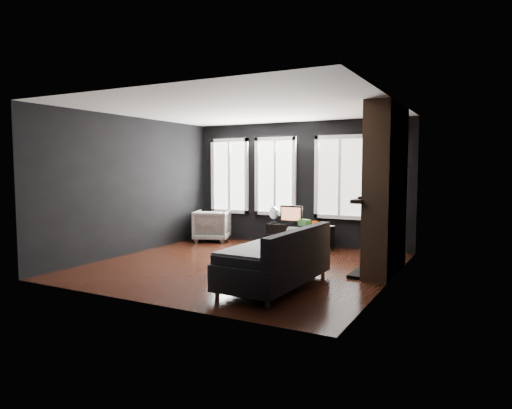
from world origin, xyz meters
The scene contains 18 objects.
floor centered at (0.00, 0.00, 0.00)m, with size 5.00×5.00×0.00m, color black.
ceiling centered at (0.00, 0.00, 2.70)m, with size 5.00×5.00×0.00m, color white.
wall_back centered at (0.00, 2.50, 1.35)m, with size 5.00×0.02×2.70m, color black.
wall_left centered at (-2.50, 0.00, 1.35)m, with size 0.02×5.00×2.70m, color black.
wall_right centered at (2.50, 0.00, 1.35)m, with size 0.02×5.00×2.70m, color black.
windows centered at (-0.45, 2.46, 2.38)m, with size 4.00×0.16×1.76m, color white, non-canonical shape.
fireplace centered at (2.30, 0.60, 1.35)m, with size 0.70×1.62×2.70m, color #93724C, non-canonical shape.
sofa centered at (1.10, -1.01, 0.43)m, with size 1.01×2.02×0.87m, color #252628, non-canonical shape.
stripe_pillow centered at (1.34, -0.60, 0.63)m, with size 0.08×0.35×0.35m, color gray.
armchair centered at (-1.92, 1.95, 0.40)m, with size 0.77×0.72×0.79m, color white.
media_console centered at (0.20, 2.10, 0.24)m, with size 1.41×0.44×0.49m, color black, non-canonical shape.
monitor centered at (0.01, 2.08, 0.72)m, with size 0.52×0.11×0.46m, color black, non-canonical shape.
desk_fan centered at (-0.41, 2.10, 0.67)m, with size 0.26×0.26×0.37m, color #9A9A9A, non-canonical shape.
mug centered at (0.56, 2.05, 0.55)m, with size 0.14×0.11×0.14m, color orange.
book centered at (0.76, 2.15, 0.60)m, with size 0.17×0.02×0.23m, color #B7AE91.
storage_box centered at (0.32, 2.08, 0.55)m, with size 0.23×0.15×0.13m, color #3C803A.
mantel_vase centered at (2.05, 1.05, 1.32)m, with size 0.19×0.20×0.19m, color gold.
mantel_clock centered at (2.05, 0.05, 1.25)m, with size 0.11×0.11×0.04m, color black.
Camera 1 is at (3.87, -6.83, 1.72)m, focal length 32.00 mm.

